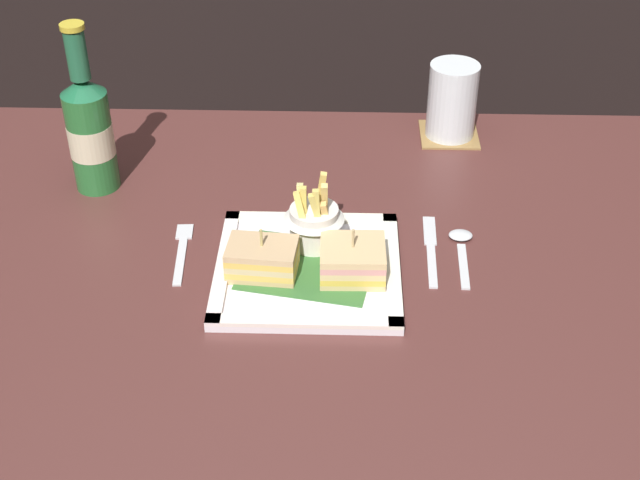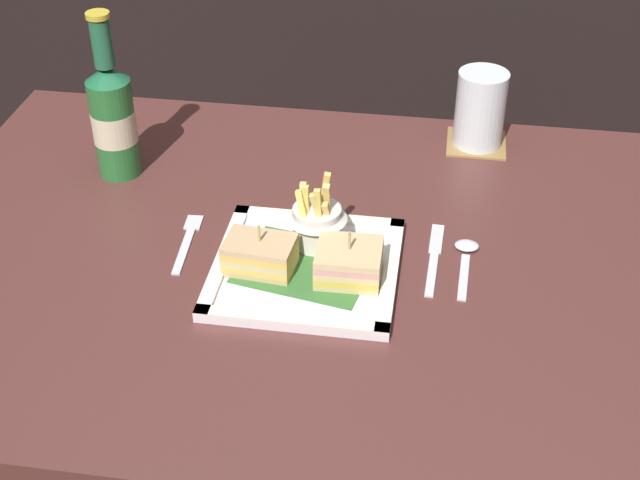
{
  "view_description": "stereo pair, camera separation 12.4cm",
  "coord_description": "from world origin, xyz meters",
  "px_view_note": "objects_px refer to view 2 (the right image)",
  "views": [
    {
      "loc": [
        0.01,
        -1.03,
        1.52
      ],
      "look_at": [
        -0.02,
        -0.02,
        0.8
      ],
      "focal_mm": 50.25,
      "sensor_mm": 36.0,
      "label": 1
    },
    {
      "loc": [
        0.14,
        -1.02,
        1.52
      ],
      "look_at": [
        -0.02,
        -0.02,
        0.8
      ],
      "focal_mm": 50.25,
      "sensor_mm": 36.0,
      "label": 2
    }
  ],
  "objects_px": {
    "square_plate": "(306,268)",
    "spoon": "(466,254)",
    "fries_cup": "(317,219)",
    "beer_bottle": "(113,117)",
    "water_glass": "(480,113)",
    "sandwich_half_left": "(260,255)",
    "sandwich_half_right": "(349,263)",
    "dining_table": "(333,317)",
    "knife": "(434,256)",
    "fork": "(188,240)"
  },
  "relations": [
    {
      "from": "fries_cup",
      "to": "water_glass",
      "type": "relative_size",
      "value": 0.87
    },
    {
      "from": "water_glass",
      "to": "knife",
      "type": "distance_m",
      "value": 0.34
    },
    {
      "from": "sandwich_half_left",
      "to": "spoon",
      "type": "bearing_deg",
      "value": 16.52
    },
    {
      "from": "beer_bottle",
      "to": "spoon",
      "type": "xyz_separation_m",
      "value": [
        0.56,
        -0.15,
        -0.1
      ]
    },
    {
      "from": "sandwich_half_left",
      "to": "spoon",
      "type": "height_order",
      "value": "sandwich_half_left"
    },
    {
      "from": "water_glass",
      "to": "square_plate",
      "type": "bearing_deg",
      "value": -120.16
    },
    {
      "from": "square_plate",
      "to": "knife",
      "type": "relative_size",
      "value": 1.49
    },
    {
      "from": "water_glass",
      "to": "knife",
      "type": "relative_size",
      "value": 0.76
    },
    {
      "from": "square_plate",
      "to": "beer_bottle",
      "type": "bearing_deg",
      "value": 147.54
    },
    {
      "from": "sandwich_half_right",
      "to": "knife",
      "type": "distance_m",
      "value": 0.14
    },
    {
      "from": "square_plate",
      "to": "fries_cup",
      "type": "distance_m",
      "value": 0.07
    },
    {
      "from": "dining_table",
      "to": "water_glass",
      "type": "xyz_separation_m",
      "value": [
        0.2,
        0.35,
        0.18
      ]
    },
    {
      "from": "dining_table",
      "to": "square_plate",
      "type": "height_order",
      "value": "square_plate"
    },
    {
      "from": "dining_table",
      "to": "sandwich_half_left",
      "type": "distance_m",
      "value": 0.19
    },
    {
      "from": "sandwich_half_left",
      "to": "knife",
      "type": "distance_m",
      "value": 0.25
    },
    {
      "from": "beer_bottle",
      "to": "fork",
      "type": "distance_m",
      "value": 0.25
    },
    {
      "from": "dining_table",
      "to": "sandwich_half_left",
      "type": "bearing_deg",
      "value": -146.9
    },
    {
      "from": "beer_bottle",
      "to": "spoon",
      "type": "distance_m",
      "value": 0.59
    },
    {
      "from": "fork",
      "to": "sandwich_half_left",
      "type": "bearing_deg",
      "value": -26.73
    },
    {
      "from": "square_plate",
      "to": "spoon",
      "type": "bearing_deg",
      "value": 17.61
    },
    {
      "from": "water_glass",
      "to": "knife",
      "type": "xyz_separation_m",
      "value": [
        -0.06,
        -0.33,
        -0.06
      ]
    },
    {
      "from": "beer_bottle",
      "to": "square_plate",
      "type": "bearing_deg",
      "value": -32.46
    },
    {
      "from": "fries_cup",
      "to": "spoon",
      "type": "height_order",
      "value": "fries_cup"
    },
    {
      "from": "sandwich_half_left",
      "to": "beer_bottle",
      "type": "relative_size",
      "value": 0.37
    },
    {
      "from": "sandwich_half_left",
      "to": "fork",
      "type": "bearing_deg",
      "value": 153.27
    },
    {
      "from": "knife",
      "to": "spoon",
      "type": "height_order",
      "value": "spoon"
    },
    {
      "from": "water_glass",
      "to": "spoon",
      "type": "bearing_deg",
      "value": -91.93
    },
    {
      "from": "sandwich_half_left",
      "to": "sandwich_half_right",
      "type": "xyz_separation_m",
      "value": [
        0.12,
        0.0,
        0.0
      ]
    },
    {
      "from": "fries_cup",
      "to": "fork",
      "type": "relative_size",
      "value": 0.78
    },
    {
      "from": "sandwich_half_right",
      "to": "beer_bottle",
      "type": "distance_m",
      "value": 0.47
    },
    {
      "from": "fork",
      "to": "knife",
      "type": "bearing_deg",
      "value": 2.46
    },
    {
      "from": "fries_cup",
      "to": "beer_bottle",
      "type": "distance_m",
      "value": 0.39
    },
    {
      "from": "sandwich_half_right",
      "to": "water_glass",
      "type": "height_order",
      "value": "water_glass"
    },
    {
      "from": "square_plate",
      "to": "sandwich_half_right",
      "type": "distance_m",
      "value": 0.07
    },
    {
      "from": "sandwich_half_right",
      "to": "beer_bottle",
      "type": "height_order",
      "value": "beer_bottle"
    },
    {
      "from": "square_plate",
      "to": "fries_cup",
      "type": "relative_size",
      "value": 2.25
    },
    {
      "from": "beer_bottle",
      "to": "fork",
      "type": "xyz_separation_m",
      "value": [
        0.16,
        -0.17,
        -0.1
      ]
    },
    {
      "from": "dining_table",
      "to": "spoon",
      "type": "bearing_deg",
      "value": 6.79
    },
    {
      "from": "fork",
      "to": "square_plate",
      "type": "bearing_deg",
      "value": -14.6
    },
    {
      "from": "fries_cup",
      "to": "beer_bottle",
      "type": "relative_size",
      "value": 0.42
    },
    {
      "from": "sandwich_half_left",
      "to": "fries_cup",
      "type": "xyz_separation_m",
      "value": [
        0.07,
        0.07,
        0.02
      ]
    },
    {
      "from": "dining_table",
      "to": "sandwich_half_right",
      "type": "bearing_deg",
      "value": -64.47
    },
    {
      "from": "fries_cup",
      "to": "sandwich_half_left",
      "type": "bearing_deg",
      "value": -134.61
    },
    {
      "from": "dining_table",
      "to": "fork",
      "type": "height_order",
      "value": "fork"
    },
    {
      "from": "square_plate",
      "to": "beer_bottle",
      "type": "distance_m",
      "value": 0.42
    },
    {
      "from": "fries_cup",
      "to": "water_glass",
      "type": "distance_m",
      "value": 0.41
    },
    {
      "from": "dining_table",
      "to": "sandwich_half_left",
      "type": "height_order",
      "value": "sandwich_half_left"
    },
    {
      "from": "sandwich_half_left",
      "to": "beer_bottle",
      "type": "height_order",
      "value": "beer_bottle"
    },
    {
      "from": "dining_table",
      "to": "fork",
      "type": "distance_m",
      "value": 0.25
    },
    {
      "from": "square_plate",
      "to": "water_glass",
      "type": "height_order",
      "value": "water_glass"
    }
  ]
}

